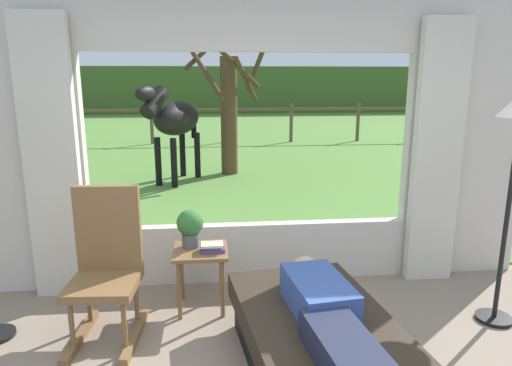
% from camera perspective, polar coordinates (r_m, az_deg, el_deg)
% --- Properties ---
extents(back_wall_with_window, '(5.20, 0.12, 2.55)m').
position_cam_1_polar(back_wall_with_window, '(4.11, -0.65, 4.16)').
color(back_wall_with_window, beige).
rests_on(back_wall_with_window, ground_plane).
extents(curtain_panel_left, '(0.44, 0.10, 2.40)m').
position_cam_1_polar(curtain_panel_left, '(4.18, -24.20, 2.46)').
color(curtain_panel_left, beige).
rests_on(curtain_panel_left, ground_plane).
extents(curtain_panel_right, '(0.44, 0.10, 2.40)m').
position_cam_1_polar(curtain_panel_right, '(4.47, 21.70, 3.31)').
color(curtain_panel_right, beige).
rests_on(curtain_panel_right, ground_plane).
extents(outdoor_pasture_lawn, '(36.00, 21.68, 0.02)m').
position_cam_1_polar(outdoor_pasture_lawn, '(15.07, -4.38, 5.97)').
color(outdoor_pasture_lawn, '#568438').
rests_on(outdoor_pasture_lawn, ground_plane).
extents(distant_hill_ridge, '(36.00, 2.00, 2.40)m').
position_cam_1_polar(distant_hill_ridge, '(24.80, -5.04, 11.54)').
color(distant_hill_ridge, '#405D28').
rests_on(distant_hill_ridge, ground_plane).
extents(recliner_sofa, '(1.11, 1.80, 0.42)m').
position_cam_1_polar(recliner_sofa, '(3.06, 8.27, -20.17)').
color(recliner_sofa, black).
rests_on(recliner_sofa, ground_plane).
extents(reclining_person, '(0.41, 1.44, 0.22)m').
position_cam_1_polar(reclining_person, '(2.86, 8.72, -15.62)').
color(reclining_person, '#334C8C').
rests_on(reclining_person, recliner_sofa).
extents(rocking_chair, '(0.51, 0.71, 1.12)m').
position_cam_1_polar(rocking_chair, '(3.56, -18.20, -9.76)').
color(rocking_chair, brown).
rests_on(rocking_chair, ground_plane).
extents(side_table, '(0.44, 0.44, 0.52)m').
position_cam_1_polar(side_table, '(3.82, -6.93, -9.55)').
color(side_table, brown).
rests_on(side_table, ground_plane).
extents(potted_plant, '(0.22, 0.22, 0.32)m').
position_cam_1_polar(potted_plant, '(3.78, -8.25, -5.34)').
color(potted_plant, '#4C5156').
rests_on(potted_plant, side_table).
extents(book_stack, '(0.20, 0.15, 0.07)m').
position_cam_1_polar(book_stack, '(3.71, -5.52, -8.04)').
color(book_stack, '#59336B').
rests_on(book_stack, side_table).
extents(horse, '(1.15, 1.76, 1.73)m').
position_cam_1_polar(horse, '(8.24, -10.16, 7.84)').
color(horse, black).
rests_on(horse, outdoor_pasture_lawn).
extents(pasture_tree, '(1.56, 1.58, 2.93)m').
position_cam_1_polar(pasture_tree, '(8.88, -3.35, 9.47)').
color(pasture_tree, '#4C3823').
rests_on(pasture_tree, outdoor_pasture_lawn).
extents(pasture_fence_line, '(16.10, 0.10, 1.10)m').
position_cam_1_polar(pasture_fence_line, '(13.20, -4.22, 8.16)').
color(pasture_fence_line, brown).
rests_on(pasture_fence_line, outdoor_pasture_lawn).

